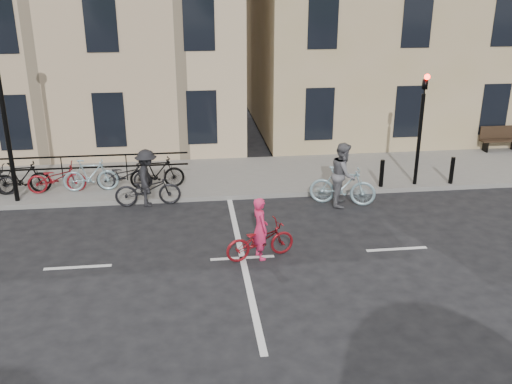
{
  "coord_description": "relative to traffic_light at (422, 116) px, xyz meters",
  "views": [
    {
      "loc": [
        -1.24,
        -12.68,
        6.53
      ],
      "look_at": [
        0.56,
        1.71,
        1.1
      ],
      "focal_mm": 40.0,
      "sensor_mm": 36.0,
      "label": 1
    }
  ],
  "objects": [
    {
      "name": "cyclist_dark",
      "position": [
        -8.7,
        -0.44,
        -1.76
      ],
      "size": [
        2.01,
        1.16,
        1.76
      ],
      "rotation": [
        0.0,
        0.0,
        1.61
      ],
      "color": "black",
      "rests_on": "ground"
    },
    {
      "name": "ground",
      "position": [
        -6.2,
        -4.34,
        -2.45
      ],
      "size": [
        120.0,
        120.0,
        0.0
      ],
      "primitive_type": "plane",
      "color": "black",
      "rests_on": "ground"
    },
    {
      "name": "sidewalk",
      "position": [
        -10.2,
        1.66,
        -2.38
      ],
      "size": [
        46.0,
        4.0,
        0.15
      ],
      "primitive_type": "cube",
      "color": "slate",
      "rests_on": "ground"
    },
    {
      "name": "bollard_east",
      "position": [
        -1.2,
        -0.09,
        -1.85
      ],
      "size": [
        0.14,
        0.14,
        0.9
      ],
      "primitive_type": "cylinder",
      "color": "black",
      "rests_on": "sidewalk"
    },
    {
      "name": "parked_bikes",
      "position": [
        -11.12,
        0.7,
        -1.81
      ],
      "size": [
        7.25,
        1.23,
        1.05
      ],
      "color": "black",
      "rests_on": "sidewalk"
    },
    {
      "name": "lamp_post",
      "position": [
        -12.7,
        0.06,
        1.04
      ],
      "size": [
        0.36,
        0.36,
        5.28
      ],
      "color": "black",
      "rests_on": "sidewalk"
    },
    {
      "name": "cyclist_grey",
      "position": [
        -2.79,
        -1.11,
        -1.66
      ],
      "size": [
        2.1,
        1.19,
        1.96
      ],
      "rotation": [
        0.0,
        0.0,
        1.24
      ],
      "color": "#91B3BD",
      "rests_on": "ground"
    },
    {
      "name": "cyclist_pink",
      "position": [
        -5.76,
        -4.36,
        -1.9
      ],
      "size": [
        1.89,
        1.07,
        1.59
      ],
      "rotation": [
        0.0,
        0.0,
        1.84
      ],
      "color": "maroon",
      "rests_on": "ground"
    },
    {
      "name": "traffic_light",
      "position": [
        0.0,
        0.0,
        0.0
      ],
      "size": [
        0.18,
        0.3,
        3.9
      ],
      "color": "black",
      "rests_on": "sidewalk"
    },
    {
      "name": "bollard_west",
      "position": [
        1.2,
        -0.09,
        -1.85
      ],
      "size": [
        0.14,
        0.14,
        0.9
      ],
      "primitive_type": "cylinder",
      "color": "black",
      "rests_on": "sidewalk"
    },
    {
      "name": "bench",
      "position": [
        4.8,
        3.39,
        -1.78
      ],
      "size": [
        1.6,
        0.41,
        0.97
      ],
      "color": "black",
      "rests_on": "sidewalk"
    }
  ]
}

